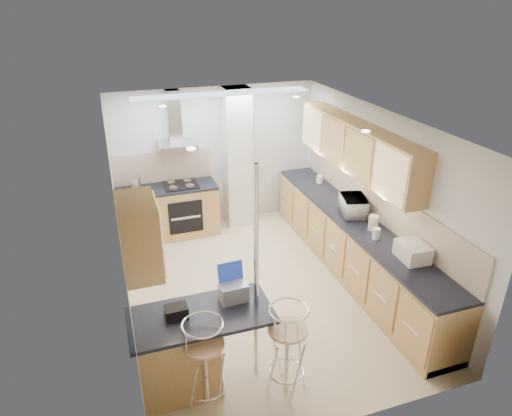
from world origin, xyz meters
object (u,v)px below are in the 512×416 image
object	(u,v)px
laptop	(233,292)
bar_stool_near	(205,365)
bar_stool_end	(287,350)
microwave	(353,206)
bread_bin	(413,251)

from	to	relation	value
laptop	bar_stool_near	bearing A→B (deg)	-137.78
bar_stool_end	laptop	bearing A→B (deg)	72.16
laptop	bar_stool_end	distance (m)	0.83
bar_stool_near	bar_stool_end	world-z (taller)	bar_stool_end
microwave	bread_bin	bearing A→B (deg)	-162.94
bar_stool_end	bread_bin	distance (m)	2.05
bar_stool_near	bread_bin	bearing A→B (deg)	21.35
bar_stool_near	bar_stool_end	size ratio (longest dim) A/B	0.99
laptop	bar_stool_end	xyz separation A→B (m)	(0.44, -0.49, -0.50)
laptop	bread_bin	world-z (taller)	laptop
bar_stool_end	bread_bin	world-z (taller)	bread_bin
laptop	bar_stool_near	xyz separation A→B (m)	(-0.43, -0.42, -0.51)
microwave	bar_stool_end	size ratio (longest dim) A/B	0.47
bar_stool_end	bread_bin	xyz separation A→B (m)	(1.90, 0.61, 0.49)
microwave	laptop	size ratio (longest dim) A/B	1.72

